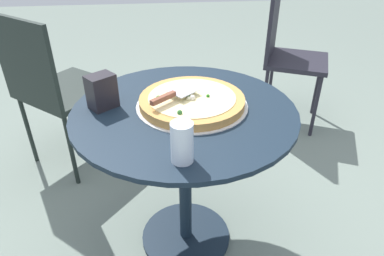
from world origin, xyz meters
name	(u,v)px	position (x,y,z in m)	size (l,w,h in m)	color
ground_plane	(186,236)	(0.00, 0.00, 0.00)	(10.00, 10.00, 0.00)	slate
patio_table	(185,145)	(0.00, 0.00, 0.53)	(0.83, 0.83, 0.69)	#142230
pizza_on_tray	(192,101)	(0.03, 0.02, 0.71)	(0.42, 0.42, 0.05)	silver
pizza_server	(174,94)	(-0.04, 0.00, 0.75)	(0.19, 0.17, 0.02)	silver
drinking_cup	(182,142)	(-0.03, -0.31, 0.75)	(0.07, 0.07, 0.13)	silver
napkin_dispenser	(102,91)	(-0.30, 0.05, 0.75)	(0.10, 0.07, 0.13)	black
patio_chair_near	(287,49)	(0.77, 1.04, 0.53)	(0.52, 0.52, 0.92)	#23222C
patio_chair_corner	(53,83)	(-0.65, 0.65, 0.53)	(0.61, 0.61, 0.90)	black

